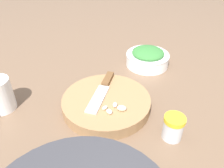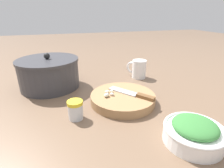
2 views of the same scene
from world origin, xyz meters
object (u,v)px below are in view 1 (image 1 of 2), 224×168
(cutting_board, at_px, (106,103))
(spice_jar, at_px, (173,127))
(chef_knife, at_px, (103,88))
(garlic_cloves, at_px, (115,108))
(herb_bowl, at_px, (148,57))

(cutting_board, height_order, spice_jar, spice_jar)
(cutting_board, height_order, chef_knife, chef_knife)
(garlic_cloves, distance_m, herb_bowl, 0.34)
(chef_knife, height_order, spice_jar, spice_jar)
(cutting_board, bearing_deg, chef_knife, -113.84)
(garlic_cloves, xyz_separation_m, spice_jar, (-0.07, 0.14, -0.01))
(herb_bowl, bearing_deg, garlic_cloves, 29.63)
(cutting_board, distance_m, herb_bowl, 0.30)
(chef_knife, xyz_separation_m, spice_jar, (-0.05, 0.24, -0.01))
(chef_knife, bearing_deg, spice_jar, 154.14)
(herb_bowl, bearing_deg, cutting_board, 21.12)
(spice_jar, bearing_deg, herb_bowl, -125.43)
(garlic_cloves, bearing_deg, herb_bowl, -150.37)
(cutting_board, bearing_deg, spice_jar, 108.09)
(chef_knife, relative_size, garlic_cloves, 3.07)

